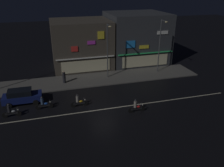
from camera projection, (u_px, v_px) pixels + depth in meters
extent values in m
plane|color=black|center=(104.00, 109.00, 25.06)|extent=(140.00, 140.00, 0.00)
cube|color=beige|center=(104.00, 109.00, 25.06)|extent=(30.56, 0.16, 0.01)
cube|color=#5B5954|center=(89.00, 80.00, 32.62)|extent=(32.17, 5.02, 0.14)
cube|color=#383A3F|center=(136.00, 37.00, 39.61)|extent=(9.71, 8.98, 8.29)
cube|color=#33E572|center=(146.00, 53.00, 36.15)|extent=(9.22, 0.24, 0.12)
cube|color=yellow|center=(144.00, 47.00, 35.71)|extent=(1.57, 0.08, 0.54)
cube|color=#268CF2|center=(131.00, 44.00, 34.93)|extent=(1.49, 0.08, 1.11)
cube|color=white|center=(163.00, 33.00, 35.63)|extent=(1.83, 0.08, 0.53)
cube|color=beige|center=(145.00, 61.00, 36.73)|extent=(7.77, 0.06, 1.80)
cube|color=#4C443A|center=(81.00, 44.00, 37.01)|extent=(9.18, 8.17, 7.52)
cube|color=white|center=(86.00, 58.00, 33.76)|extent=(8.72, 0.24, 0.12)
cube|color=red|center=(75.00, 49.00, 32.85)|extent=(0.97, 0.08, 0.77)
cube|color=#D83FD8|center=(91.00, 43.00, 33.15)|extent=(1.17, 0.08, 0.52)
cube|color=yellow|center=(101.00, 35.00, 33.11)|extent=(0.99, 0.08, 1.13)
cube|color=beige|center=(86.00, 66.00, 34.34)|extent=(7.34, 0.06, 1.80)
cylinder|color=#47494C|center=(108.00, 51.00, 31.97)|extent=(0.16, 0.16, 7.68)
cube|color=#47494C|center=(109.00, 25.00, 29.85)|extent=(0.10, 1.40, 0.10)
ellipsoid|color=#F9E099|center=(110.00, 27.00, 29.27)|extent=(0.44, 0.32, 0.20)
cylinder|color=#47494C|center=(159.00, 47.00, 34.01)|extent=(0.16, 0.16, 7.92)
cube|color=#47494C|center=(164.00, 21.00, 31.85)|extent=(0.10, 1.40, 0.10)
ellipsoid|color=#F9E099|center=(166.00, 22.00, 31.27)|extent=(0.44, 0.32, 0.20)
cylinder|color=#232328|center=(64.00, 78.00, 31.21)|extent=(0.42, 0.42, 1.50)
sphere|color=tan|center=(64.00, 72.00, 30.87)|extent=(0.22, 0.22, 0.22)
cube|color=navy|center=(23.00, 97.00, 26.17)|extent=(4.30, 1.78, 0.76)
cube|color=black|center=(20.00, 92.00, 25.85)|extent=(2.58, 1.57, 0.60)
cube|color=#F9F2CC|center=(42.00, 92.00, 27.19)|extent=(0.08, 0.20, 0.12)
cube|color=#F9F2CC|center=(41.00, 97.00, 26.12)|extent=(0.08, 0.20, 0.12)
cylinder|color=black|center=(36.00, 96.00, 27.46)|extent=(0.62, 0.20, 0.62)
cylinder|color=black|center=(36.00, 102.00, 25.89)|extent=(0.62, 0.20, 0.62)
cylinder|color=black|center=(11.00, 99.00, 26.76)|extent=(0.62, 0.20, 0.62)
cylinder|color=black|center=(9.00, 106.00, 25.19)|extent=(0.62, 0.20, 0.62)
cylinder|color=black|center=(142.00, 109.00, 24.60)|extent=(0.60, 0.08, 0.60)
cylinder|color=black|center=(131.00, 110.00, 24.28)|extent=(0.60, 0.10, 0.60)
cube|color=black|center=(136.00, 109.00, 24.40)|extent=(1.30, 0.14, 0.20)
ellipsoid|color=red|center=(138.00, 107.00, 24.37)|extent=(0.44, 0.26, 0.24)
cube|color=black|center=(135.00, 108.00, 24.29)|extent=(0.56, 0.22, 0.10)
cylinder|color=slate|center=(142.00, 104.00, 24.37)|extent=(0.03, 0.60, 0.03)
sphere|color=white|center=(143.00, 105.00, 24.43)|extent=(0.14, 0.14, 0.14)
cylinder|color=gray|center=(135.00, 104.00, 24.15)|extent=(0.32, 0.32, 0.70)
sphere|color=#333338|center=(135.00, 100.00, 23.96)|extent=(0.22, 0.22, 0.22)
cylinder|color=black|center=(18.00, 113.00, 23.70)|extent=(0.60, 0.08, 0.60)
cylinder|color=black|center=(5.00, 115.00, 23.38)|extent=(0.60, 0.10, 0.60)
cube|color=black|center=(12.00, 113.00, 23.50)|extent=(1.30, 0.14, 0.20)
ellipsoid|color=#B2B7BC|center=(13.00, 111.00, 23.46)|extent=(0.44, 0.26, 0.24)
cube|color=black|center=(9.00, 112.00, 23.39)|extent=(0.56, 0.22, 0.10)
cylinder|color=slate|center=(17.00, 109.00, 23.47)|extent=(0.03, 0.60, 0.03)
sphere|color=white|center=(18.00, 110.00, 23.53)|extent=(0.14, 0.14, 0.14)
cylinder|color=#232328|center=(9.00, 109.00, 23.25)|extent=(0.32, 0.32, 0.70)
sphere|color=#333338|center=(8.00, 105.00, 23.06)|extent=(0.22, 0.22, 0.22)
cylinder|color=black|center=(50.00, 106.00, 25.23)|extent=(0.60, 0.08, 0.60)
cylinder|color=black|center=(38.00, 107.00, 24.91)|extent=(0.60, 0.10, 0.60)
cube|color=black|center=(44.00, 106.00, 25.03)|extent=(1.30, 0.14, 0.20)
ellipsoid|color=#1E4CB2|center=(46.00, 104.00, 24.99)|extent=(0.44, 0.26, 0.24)
cube|color=black|center=(42.00, 105.00, 24.92)|extent=(0.56, 0.22, 0.10)
cylinder|color=slate|center=(49.00, 101.00, 25.00)|extent=(0.03, 0.60, 0.03)
sphere|color=white|center=(50.00, 102.00, 25.06)|extent=(0.14, 0.14, 0.14)
cylinder|color=#334766|center=(42.00, 101.00, 24.77)|extent=(0.32, 0.32, 0.70)
sphere|color=#333338|center=(42.00, 98.00, 24.59)|extent=(0.22, 0.22, 0.22)
cylinder|color=black|center=(85.00, 103.00, 25.70)|extent=(0.60, 0.08, 0.60)
cylinder|color=black|center=(73.00, 105.00, 25.38)|extent=(0.60, 0.10, 0.60)
cube|color=black|center=(79.00, 103.00, 25.50)|extent=(1.30, 0.14, 0.20)
ellipsoid|color=gold|center=(81.00, 101.00, 25.47)|extent=(0.44, 0.26, 0.24)
cube|color=black|center=(77.00, 102.00, 25.39)|extent=(0.56, 0.22, 0.10)
cylinder|color=slate|center=(84.00, 99.00, 25.47)|extent=(0.03, 0.60, 0.03)
sphere|color=white|center=(85.00, 100.00, 25.53)|extent=(0.14, 0.14, 0.14)
cylinder|color=gray|center=(77.00, 99.00, 25.25)|extent=(0.32, 0.32, 0.70)
sphere|color=#333338|center=(77.00, 95.00, 25.06)|extent=(0.22, 0.22, 0.22)
cone|color=orange|center=(35.00, 96.00, 27.52)|extent=(0.36, 0.36, 0.55)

